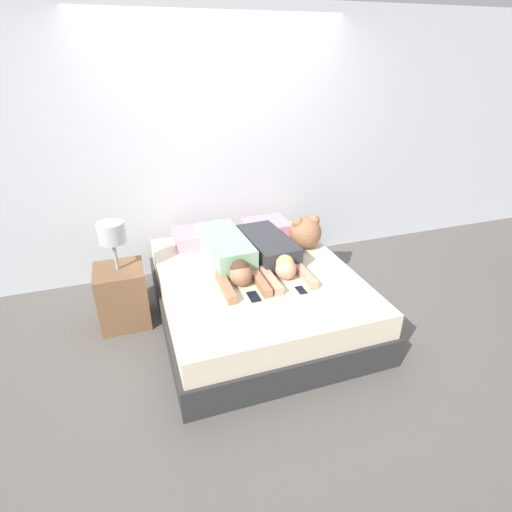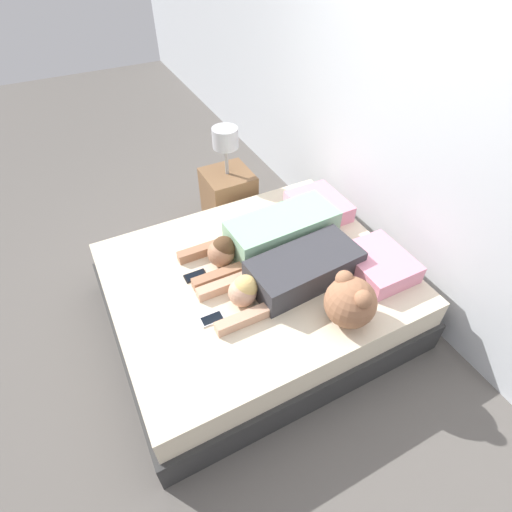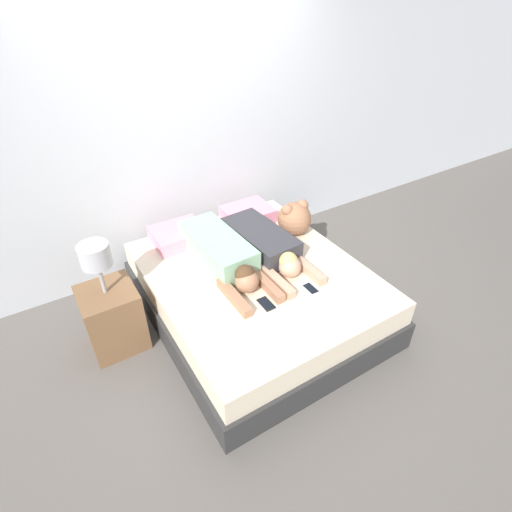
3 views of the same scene
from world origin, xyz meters
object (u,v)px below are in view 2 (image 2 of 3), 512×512
object	(u,v)px
cell_phone_right	(212,319)
nightstand	(228,194)
plush_toy	(350,301)
pillow_head_right	(379,264)
pillow_head_left	(318,206)
bed	(256,295)
person_left	(271,235)
person_right	(292,273)
cell_phone_left	(195,276)

from	to	relation	value
cell_phone_right	nightstand	distance (m)	1.55
nightstand	cell_phone_right	bearing A→B (deg)	-27.67
cell_phone_right	plush_toy	world-z (taller)	plush_toy
plush_toy	nightstand	distance (m)	1.76
cell_phone_right	pillow_head_right	bearing A→B (deg)	83.74
pillow_head_left	plush_toy	world-z (taller)	plush_toy
bed	person_left	xyz separation A→B (m)	(-0.19, 0.21, 0.35)
pillow_head_left	nightstand	bearing A→B (deg)	-149.86
pillow_head_left	person_right	xyz separation A→B (m)	(0.56, -0.58, 0.03)
person_left	bed	bearing A→B (deg)	-48.49
pillow_head_right	pillow_head_left	bearing A→B (deg)	180.00
pillow_head_left	cell_phone_left	world-z (taller)	pillow_head_left
nightstand	bed	bearing A→B (deg)	-14.65
plush_toy	nightstand	xyz separation A→B (m)	(-1.73, -0.01, -0.31)
pillow_head_right	person_right	size ratio (longest dim) A/B	0.42
bed	person_left	size ratio (longest dim) A/B	1.73
pillow_head_right	plush_toy	world-z (taller)	plush_toy
nightstand	plush_toy	bearing A→B (deg)	0.38
cell_phone_left	pillow_head_left	bearing A→B (deg)	100.81
pillow_head_right	nightstand	world-z (taller)	nightstand
cell_phone_left	plush_toy	xyz separation A→B (m)	(0.75, 0.69, 0.16)
person_left	cell_phone_right	world-z (taller)	person_left
bed	pillow_head_left	distance (m)	0.88
cell_phone_left	nightstand	size ratio (longest dim) A/B	0.15
pillow_head_right	cell_phone_right	xyz separation A→B (m)	(-0.13, -1.16, -0.06)
bed	plush_toy	size ratio (longest dim) A/B	6.13
person_right	cell_phone_right	bearing A→B (deg)	-86.13
cell_phone_left	plush_toy	world-z (taller)	plush_toy
cell_phone_left	plush_toy	size ratio (longest dim) A/B	0.46
nightstand	cell_phone_left	bearing A→B (deg)	-34.65
bed	nightstand	distance (m)	1.17
bed	nightstand	xyz separation A→B (m)	(-1.13, 0.30, 0.09)
bed	pillow_head_right	xyz separation A→B (m)	(0.36, 0.74, 0.30)
pillow_head_right	plush_toy	bearing A→B (deg)	-61.01
bed	pillow_head_left	world-z (taller)	pillow_head_left
bed	cell_phone_left	bearing A→B (deg)	-111.31
person_right	plush_toy	distance (m)	0.44
bed	nightstand	world-z (taller)	nightstand
pillow_head_left	person_left	distance (m)	0.56
person_left	nightstand	size ratio (longest dim) A/B	1.20
person_right	cell_phone_left	distance (m)	0.65
person_right	pillow_head_right	bearing A→B (deg)	73.98
cell_phone_left	cell_phone_right	size ratio (longest dim) A/B	1.00
bed	nightstand	size ratio (longest dim) A/B	2.08
pillow_head_right	nightstand	xyz separation A→B (m)	(-1.49, -0.44, -0.22)
cell_phone_right	nightstand	world-z (taller)	nightstand
plush_toy	cell_phone_left	bearing A→B (deg)	-137.52
plush_toy	nightstand	bearing A→B (deg)	-179.62
person_left	plush_toy	bearing A→B (deg)	6.85
pillow_head_right	cell_phone_left	size ratio (longest dim) A/B	3.06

